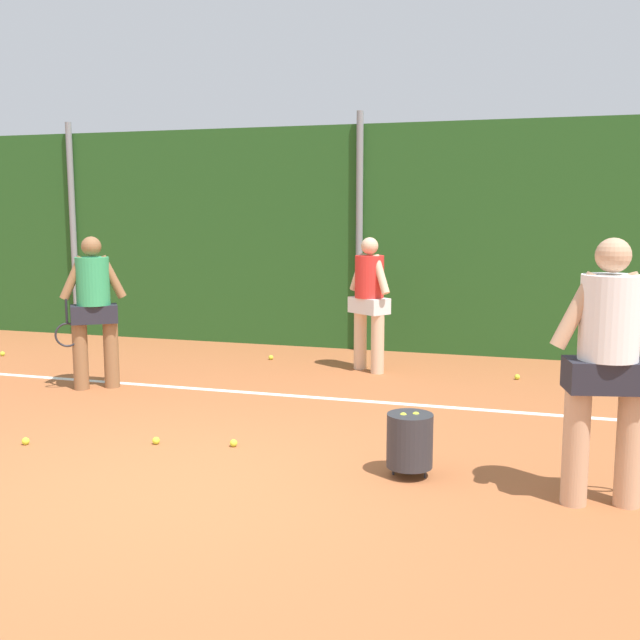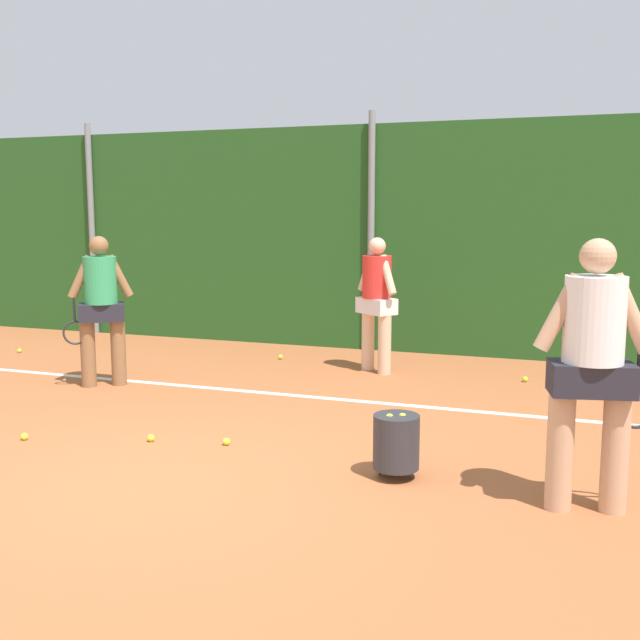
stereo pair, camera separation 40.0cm
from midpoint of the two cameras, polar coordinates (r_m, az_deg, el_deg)
ground_plane at (r=7.45m, az=-3.39°, el=-7.78°), size 25.71×25.71×0.00m
hedge_fence_backdrop at (r=11.20m, az=5.14°, el=6.13°), size 16.71×0.25×3.29m
fence_post_left at (r=13.12m, az=-16.03°, el=6.54°), size 0.10×0.10×3.46m
fence_post_center at (r=11.03m, az=4.92°, el=6.55°), size 0.10×0.10×3.46m
court_baseline_paint at (r=8.48m, az=-0.33°, el=-5.74°), size 12.21×0.10×0.01m
player_foreground_near at (r=5.48m, az=21.91°, el=-2.91°), size 0.83×0.43×1.88m
player_midcourt at (r=9.11m, az=-15.04°, el=1.26°), size 0.66×0.57×1.77m
player_backcourt_far at (r=9.63m, az=5.49°, el=1.74°), size 0.61×0.53×1.72m
ball_hopper at (r=5.94m, az=7.73°, el=-9.10°), size 0.36×0.36×0.51m
tennis_ball_0 at (r=9.54m, az=16.42°, el=-4.32°), size 0.07×0.07×0.07m
tennis_ball_2 at (r=11.75m, az=-20.87°, el=-2.19°), size 0.07×0.07×0.07m
tennis_ball_3 at (r=6.78m, az=-5.40°, el=-9.15°), size 0.07×0.07×0.07m
tennis_ball_4 at (r=6.98m, az=-11.06°, el=-8.76°), size 0.07×0.07×0.07m
tennis_ball_5 at (r=10.53m, az=-1.92°, el=-2.81°), size 0.07×0.07×0.07m
tennis_ball_7 at (r=7.32m, az=-19.99°, el=-8.29°), size 0.07×0.07×0.07m
tennis_ball_8 at (r=10.28m, az=21.84°, el=-3.68°), size 0.07×0.07×0.07m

